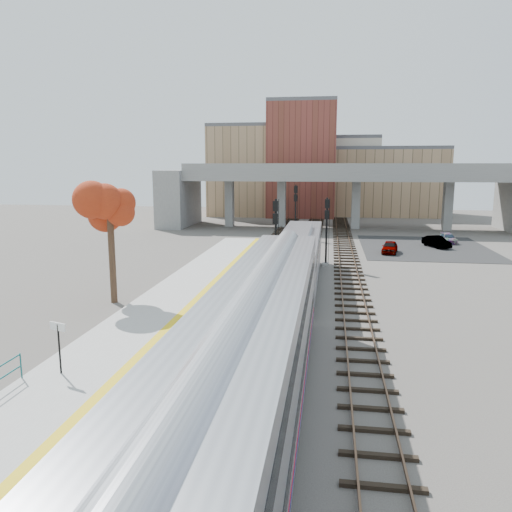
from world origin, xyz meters
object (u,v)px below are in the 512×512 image
(locomotive, at_px, (299,256))
(tree, at_px, (110,209))
(car_b, at_px, (437,242))
(car_a, at_px, (390,247))
(signal_mast_far, at_px, (295,212))
(signal_mast_mid, at_px, (326,234))
(coach, at_px, (257,359))
(car_c, at_px, (448,238))
(signal_mast_near, at_px, (275,240))

(locomotive, bearing_deg, tree, -149.52)
(car_b, bearing_deg, car_a, -164.40)
(signal_mast_far, height_order, car_a, signal_mast_far)
(locomotive, height_order, signal_mast_mid, signal_mast_mid)
(locomotive, distance_m, car_b, 24.69)
(coach, distance_m, signal_mast_far, 48.21)
(tree, xyz_separation_m, car_c, (28.51, 30.95, -5.74))
(signal_mast_near, height_order, car_a, signal_mast_near)
(locomotive, bearing_deg, signal_mast_far, 94.70)
(coach, xyz_separation_m, tree, (-12.11, 15.48, 3.53))
(locomotive, relative_size, signal_mast_far, 2.80)
(car_a, relative_size, car_c, 1.00)
(signal_mast_near, height_order, tree, tree)
(tree, height_order, car_c, tree)
(coach, bearing_deg, car_c, 70.55)
(signal_mast_near, distance_m, signal_mast_far, 23.45)
(coach, bearing_deg, signal_mast_far, 92.50)
(signal_mast_near, bearing_deg, car_a, 51.16)
(coach, height_order, signal_mast_near, signal_mast_near)
(signal_mast_mid, relative_size, signal_mast_far, 0.93)
(car_a, bearing_deg, car_b, 49.63)
(coach, xyz_separation_m, car_b, (14.32, 42.65, -2.11))
(car_a, bearing_deg, coach, -92.18)
(signal_mast_near, bearing_deg, signal_mast_mid, 53.08)
(tree, height_order, car_b, tree)
(coach, bearing_deg, tree, 128.05)
(signal_mast_near, height_order, signal_mast_far, signal_mast_far)
(locomotive, bearing_deg, car_b, 54.46)
(car_c, bearing_deg, car_a, -134.49)
(signal_mast_mid, distance_m, signal_mast_far, 18.45)
(signal_mast_mid, height_order, tree, tree)
(signal_mast_near, bearing_deg, tree, -137.32)
(signal_mast_mid, height_order, car_c, signal_mast_mid)
(signal_mast_far, distance_m, tree, 34.31)
(signal_mast_mid, height_order, car_b, signal_mast_mid)
(coach, distance_m, car_a, 39.08)
(locomotive, relative_size, signal_mast_near, 2.92)
(signal_mast_mid, distance_m, car_c, 21.85)
(tree, bearing_deg, car_a, 47.41)
(coach, height_order, signal_mast_mid, signal_mast_mid)
(signal_mast_near, bearing_deg, car_c, 49.58)
(coach, xyz_separation_m, car_a, (8.65, 38.06, -2.11))
(signal_mast_mid, xyz_separation_m, tree, (-14.11, -14.69, 3.33))
(car_a, height_order, car_c, car_a)
(car_b, bearing_deg, signal_mast_mid, -158.03)
(locomotive, height_order, car_c, locomotive)
(coach, relative_size, car_c, 6.60)
(signal_mast_near, height_order, car_b, signal_mast_near)
(signal_mast_far, bearing_deg, locomotive, -85.30)
(signal_mast_far, relative_size, car_c, 1.80)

